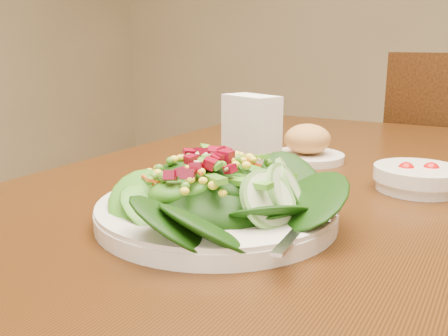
# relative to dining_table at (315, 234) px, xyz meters

# --- Properties ---
(dining_table) EXTENTS (0.90, 1.40, 0.75)m
(dining_table) POSITION_rel_dining_table_xyz_m (0.00, 0.00, 0.00)
(dining_table) COLOR #42200A
(dining_table) RESTS_ON ground_plane
(salad_plate) EXTENTS (0.31, 0.31, 0.09)m
(salad_plate) POSITION_rel_dining_table_xyz_m (-0.03, -0.27, 0.13)
(salad_plate) COLOR white
(salad_plate) RESTS_ON dining_table
(bread_plate) EXTENTS (0.15, 0.15, 0.07)m
(bread_plate) POSITION_rel_dining_table_xyz_m (-0.06, 0.12, 0.13)
(bread_plate) COLOR white
(bread_plate) RESTS_ON dining_table
(tomato_bowl) EXTENTS (0.14, 0.14, 0.04)m
(tomato_bowl) POSITION_rel_dining_table_xyz_m (0.16, 0.01, 0.12)
(tomato_bowl) COLOR white
(tomato_bowl) RESTS_ON dining_table
(napkin_holder) EXTENTS (0.12, 0.09, 0.14)m
(napkin_holder) POSITION_rel_dining_table_xyz_m (-0.13, 0.01, 0.17)
(napkin_holder) COLOR white
(napkin_holder) RESTS_ON dining_table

